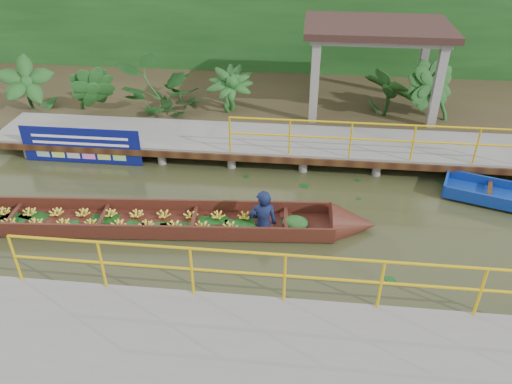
# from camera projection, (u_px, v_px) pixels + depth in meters

# --- Properties ---
(ground) EXTENTS (80.00, 80.00, 0.00)m
(ground) POSITION_uv_depth(u_px,v_px,m) (257.00, 225.00, 11.68)
(ground) COLOR #30341A
(ground) RESTS_ON ground
(land_strip) EXTENTS (30.00, 8.00, 0.45)m
(land_strip) POSITION_uv_depth(u_px,v_px,m) (279.00, 98.00, 17.88)
(land_strip) COLOR #302918
(land_strip) RESTS_ON ground
(far_dock) EXTENTS (16.00, 2.06, 1.66)m
(far_dock) POSITION_uv_depth(u_px,v_px,m) (270.00, 142.00, 14.31)
(far_dock) COLOR slate
(far_dock) RESTS_ON ground
(near_dock) EXTENTS (18.00, 2.40, 1.73)m
(near_dock) POSITION_uv_depth(u_px,v_px,m) (291.00, 368.00, 7.89)
(near_dock) COLOR slate
(near_dock) RESTS_ON ground
(pavilion) EXTENTS (4.40, 3.00, 3.00)m
(pavilion) POSITION_uv_depth(u_px,v_px,m) (376.00, 36.00, 15.22)
(pavilion) COLOR slate
(pavilion) RESTS_ON ground
(foliage_backdrop) EXTENTS (30.00, 0.80, 4.00)m
(foliage_backdrop) POSITION_uv_depth(u_px,v_px,m) (285.00, 30.00, 19.04)
(foliage_backdrop) COLOR #173F14
(foliage_backdrop) RESTS_ON ground
(vendor_boat) EXTENTS (10.59, 1.83, 2.29)m
(vendor_boat) POSITION_uv_depth(u_px,v_px,m) (162.00, 217.00, 11.51)
(vendor_boat) COLOR #3C1710
(vendor_boat) RESTS_ON ground
(blue_banner) EXTENTS (3.43, 0.04, 1.07)m
(blue_banner) POSITION_uv_depth(u_px,v_px,m) (81.00, 146.00, 13.95)
(blue_banner) COLOR #0B125F
(blue_banner) RESTS_ON ground
(tropical_plants) EXTENTS (14.14, 1.14, 1.42)m
(tropical_plants) POSITION_uv_depth(u_px,v_px,m) (220.00, 93.00, 15.69)
(tropical_plants) COLOR #173F14
(tropical_plants) RESTS_ON ground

